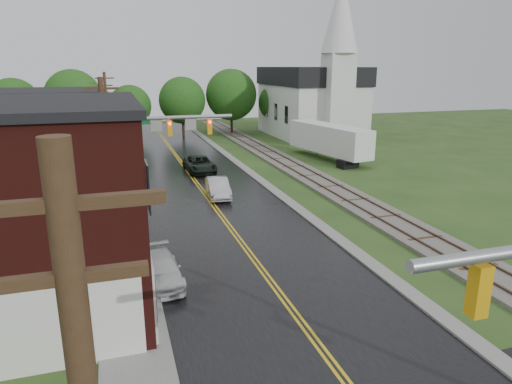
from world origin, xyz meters
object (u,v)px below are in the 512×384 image
traffic_signal_far (159,136)px  suv_dark (200,164)px  tree_left_c (23,126)px  semi_trailer (329,139)px  tree_left_e (87,114)px  pickup_white (161,270)px  utility_pole_c (108,116)px  sedan_silver (218,188)px  utility_pole_b (107,157)px  church (314,94)px

traffic_signal_far → suv_dark: (4.48, 9.91, -4.24)m
traffic_signal_far → tree_left_c: tree_left_c is taller
suv_dark → semi_trailer: bearing=5.8°
tree_left_e → suv_dark: size_ratio=1.54×
pickup_white → traffic_signal_far: bearing=80.8°
suv_dark → semi_trailer: size_ratio=0.46×
tree_left_c → suv_dark: 15.62m
utility_pole_c → semi_trailer: (21.85, -5.32, -2.54)m
tree_left_e → semi_trailer: tree_left_e is taller
utility_pole_c → sedan_silver: 17.90m
utility_pole_b → utility_pole_c: size_ratio=1.00×
utility_pole_c → semi_trailer: bearing=-13.7°
tree_left_c → pickup_white: tree_left_c is taller
tree_left_c → traffic_signal_far: bearing=-51.2°
church → tree_left_e: bearing=-164.8°
tree_left_e → suv_dark: (9.86, -8.99, -4.08)m
utility_pole_b → suv_dark: size_ratio=1.70×
pickup_white → tree_left_c: bearing=107.5°
church → semi_trailer: (-4.95, -15.05, -3.65)m
tree_left_e → sedan_silver: bearing=-61.3°
suv_dark → sedan_silver: bearing=-92.8°
traffic_signal_far → suv_dark: size_ratio=1.38×
sedan_silver → utility_pole_b: bearing=-135.4°
traffic_signal_far → pickup_white: bearing=-96.5°
pickup_white → suv_dark: bearing=72.3°
traffic_signal_far → semi_trailer: (18.52, 11.68, -2.79)m
suv_dark → traffic_signal_far: bearing=-115.8°
sedan_silver → tree_left_e: bearing=123.7°
tree_left_c → sedan_silver: 19.07m
church → sedan_silver: 32.29m
tree_left_c → utility_pole_b: bearing=-68.5°
sedan_silver → pickup_white: sedan_silver is taller
sedan_silver → semi_trailer: bearing=41.0°
suv_dark → semi_trailer: semi_trailer is taller
church → utility_pole_c: size_ratio=2.22×
utility_pole_b → semi_trailer: bearing=37.4°
traffic_signal_far → sedan_silver: 6.17m
pickup_white → church: bearing=54.5°
semi_trailer → sedan_silver: bearing=-143.9°
utility_pole_c → tree_left_e: 2.79m
utility_pole_c → traffic_signal_far: bearing=-78.9°
tree_left_c → tree_left_e: 7.82m
traffic_signal_far → pickup_white: traffic_signal_far is taller
traffic_signal_far → utility_pole_b: utility_pole_b is taller
traffic_signal_far → semi_trailer: bearing=32.2°
tree_left_c → pickup_white: 26.51m
traffic_signal_far → semi_trailer: size_ratio=0.63×
sedan_silver → suv_dark: bearing=93.6°
utility_pole_c → suv_dark: bearing=-42.2°
suv_dark → sedan_silver: suv_dark is taller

